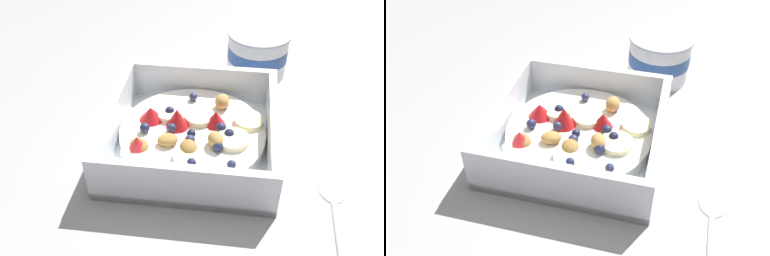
# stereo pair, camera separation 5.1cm
# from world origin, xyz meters

# --- Properties ---
(ground_plane) EXTENTS (2.40, 2.40, 0.00)m
(ground_plane) POSITION_xyz_m (0.00, 0.00, 0.00)
(ground_plane) COLOR #9E9EA3
(fruit_bowl) EXTENTS (0.20, 0.20, 0.06)m
(fruit_bowl) POSITION_xyz_m (-0.00, -0.02, 0.02)
(fruit_bowl) COLOR white
(fruit_bowl) RESTS_ON ground
(spoon) EXTENTS (0.03, 0.17, 0.01)m
(spoon) POSITION_xyz_m (0.16, -0.09, 0.00)
(spoon) COLOR silver
(spoon) RESTS_ON ground
(yogurt_cup) EXTENTS (0.09, 0.09, 0.07)m
(yogurt_cup) POSITION_xyz_m (0.08, 0.17, 0.04)
(yogurt_cup) COLOR white
(yogurt_cup) RESTS_ON ground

